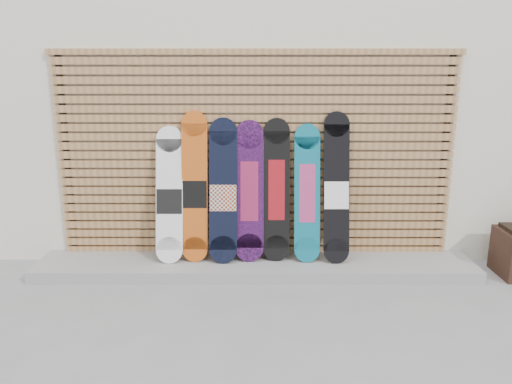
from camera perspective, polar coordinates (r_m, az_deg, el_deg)
ground at (r=4.76m, az=1.73°, el=-12.17°), size 80.00×80.00×0.00m
building at (r=7.81m, az=4.87°, el=11.63°), size 12.00×5.00×3.60m
concrete_step at (r=5.36m, az=-0.08°, el=-8.42°), size 4.60×0.70×0.12m
slat_wall at (r=5.32m, az=-0.08°, el=4.31°), size 4.26×0.08×2.29m
snowboard_0 at (r=5.28m, az=-9.87°, el=-0.41°), size 0.28×0.37×1.40m
snowboard_1 at (r=5.24m, az=-7.03°, el=0.46°), size 0.27×0.32×1.56m
snowboard_2 at (r=5.20m, az=-3.78°, el=0.03°), size 0.29×0.37×1.49m
snowboard_3 at (r=5.21m, az=-0.76°, el=0.08°), size 0.30×0.32×1.46m
snowboard_4 at (r=5.23m, az=2.36°, el=0.23°), size 0.28×0.29×1.48m
snowboard_5 at (r=5.24m, az=5.86°, el=-0.14°), size 0.27×0.33×1.42m
snowboard_6 at (r=5.25m, az=9.18°, el=0.36°), size 0.27×0.36×1.55m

